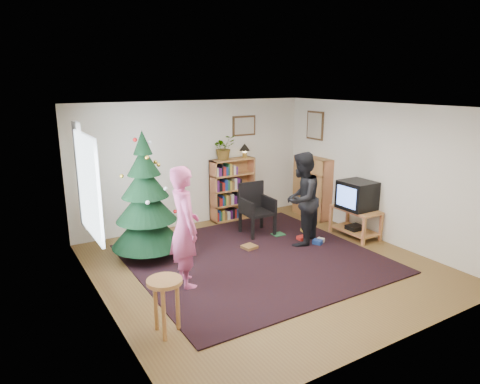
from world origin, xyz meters
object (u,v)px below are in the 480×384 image
stool (165,292)px  bookshelf_right (312,187)px  tv_stand (355,220)px  person_by_chair (301,199)px  crt_tv (357,195)px  person_standing (185,227)px  potted_plant (224,147)px  christmas_tree (146,207)px  armchair (254,206)px  picture_right (315,125)px  picture_back (244,126)px  table_lamp (245,148)px  bookshelf_back (232,189)px

stool → bookshelf_right: bearing=30.5°
tv_stand → person_by_chair: size_ratio=0.54×
bookshelf_right → crt_tv: 1.41m
person_standing → potted_plant: (1.92, 2.30, 0.68)m
christmas_tree → armchair: bearing=2.6°
crt_tv → stool: crt_tv is taller
crt_tv → person_by_chair: person_by_chair is taller
picture_right → potted_plant: bearing=162.7°
picture_back → person_by_chair: size_ratio=0.33×
potted_plant → picture_right: bearing=-17.3°
table_lamp → stool: bearing=-133.3°
tv_stand → table_lamp: (-1.14, 2.14, 1.18)m
bookshelf_right → person_by_chair: 1.72m
christmas_tree → potted_plant: christmas_tree is taller
bookshelf_back → armchair: size_ratio=1.32×
person_by_chair → table_lamp: size_ratio=5.61×
christmas_tree → armchair: (2.17, 0.10, -0.35)m
stool → picture_back: bearing=47.2°
person_standing → stool: bearing=151.5°
tv_stand → crt_tv: 0.49m
picture_right → bookshelf_back: bearing=160.8°
picture_right → person_standing: (-3.81, -1.71, -1.07)m
crt_tv → person_standing: (-3.55, -0.16, 0.06)m
bookshelf_back → stool: bearing=-130.5°
crt_tv → armchair: 1.93m
christmas_tree → crt_tv: christmas_tree is taller
picture_back → stool: bearing=-132.8°
bookshelf_back → crt_tv: (1.43, -2.14, 0.15)m
christmas_tree → bookshelf_back: christmas_tree is taller
christmas_tree → tv_stand: 3.88m
christmas_tree → person_standing: christmas_tree is taller
bookshelf_back → person_by_chair: person_by_chair is taller
stool → table_lamp: bearing=46.7°
bookshelf_right → table_lamp: 1.68m
tv_stand → potted_plant: bearing=127.4°
person_standing → person_by_chair: (2.42, 0.40, -0.04)m
christmas_tree → bookshelf_back: 2.52m
armchair → person_standing: (-2.03, -1.31, 0.34)m
person_by_chair → picture_back: bearing=-121.3°
person_standing → person_by_chair: person_standing is taller
person_by_chair → potted_plant: 2.09m
bookshelf_back → person_standing: bearing=-132.7°
christmas_tree → bookshelf_right: (3.82, 0.35, -0.22)m
armchair → potted_plant: (-0.11, 0.99, 1.02)m
person_standing → table_lamp: 3.39m
person_standing → potted_plant: 3.07m
armchair → christmas_tree: bearing=-174.6°
person_standing → table_lamp: size_ratio=5.86×
christmas_tree → table_lamp: bearing=23.0°
bookshelf_right → armchair: (-1.65, -0.25, -0.13)m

